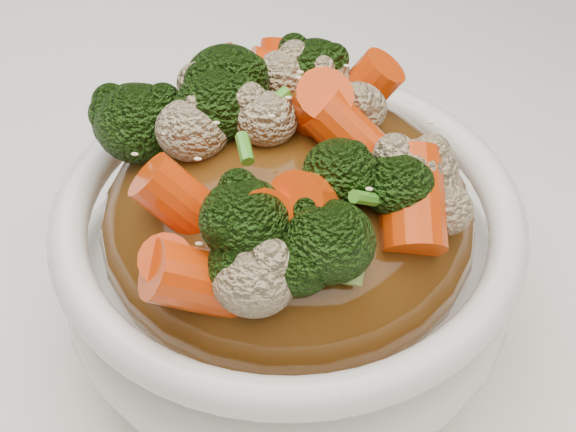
# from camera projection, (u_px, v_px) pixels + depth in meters

# --- Properties ---
(tablecloth) EXTENTS (1.20, 0.80, 0.04)m
(tablecloth) POSITION_uv_depth(u_px,v_px,m) (259.00, 368.00, 0.43)
(tablecloth) COLOR white
(tablecloth) RESTS_ON dining_table
(bowl) EXTENTS (0.23, 0.23, 0.08)m
(bowl) POSITION_uv_depth(u_px,v_px,m) (288.00, 264.00, 0.40)
(bowl) COLOR white
(bowl) RESTS_ON tablecloth
(sauce_base) EXTENTS (0.18, 0.18, 0.09)m
(sauce_base) POSITION_uv_depth(u_px,v_px,m) (288.00, 221.00, 0.38)
(sauce_base) COLOR #54300E
(sauce_base) RESTS_ON bowl
(carrots) EXTENTS (0.18, 0.18, 0.05)m
(carrots) POSITION_uv_depth(u_px,v_px,m) (288.00, 114.00, 0.34)
(carrots) COLOR #E03E07
(carrots) RESTS_ON sauce_base
(broccoli) EXTENTS (0.18, 0.18, 0.04)m
(broccoli) POSITION_uv_depth(u_px,v_px,m) (288.00, 116.00, 0.34)
(broccoli) COLOR black
(broccoli) RESTS_ON sauce_base
(cauliflower) EXTENTS (0.18, 0.18, 0.03)m
(cauliflower) POSITION_uv_depth(u_px,v_px,m) (288.00, 119.00, 0.34)
(cauliflower) COLOR tan
(cauliflower) RESTS_ON sauce_base
(scallions) EXTENTS (0.14, 0.14, 0.02)m
(scallions) POSITION_uv_depth(u_px,v_px,m) (288.00, 112.00, 0.34)
(scallions) COLOR #3D9322
(scallions) RESTS_ON sauce_base
(sesame_seeds) EXTENTS (0.17, 0.17, 0.01)m
(sesame_seeds) POSITION_uv_depth(u_px,v_px,m) (288.00, 112.00, 0.34)
(sesame_seeds) COLOR beige
(sesame_seeds) RESTS_ON sauce_base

